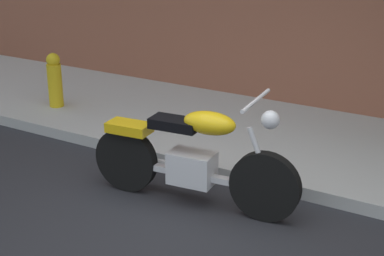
{
  "coord_description": "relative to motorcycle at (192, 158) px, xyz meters",
  "views": [
    {
      "loc": [
        2.28,
        -3.85,
        2.71
      ],
      "look_at": [
        -0.36,
        0.59,
        0.8
      ],
      "focal_mm": 54.41,
      "sensor_mm": 36.0,
      "label": 1
    }
  ],
  "objects": [
    {
      "name": "motorcycle",
      "position": [
        0.0,
        0.0,
        0.0
      ],
      "size": [
        2.17,
        0.7,
        1.18
      ],
      "color": "black",
      "rests_on": "ground"
    },
    {
      "name": "sidewalk",
      "position": [
        0.36,
        1.89,
        -0.42
      ],
      "size": [
        23.89,
        2.53,
        0.14
      ],
      "primitive_type": "cube",
      "color": "#B0B0B0",
      "rests_on": "ground"
    },
    {
      "name": "ground_plane",
      "position": [
        0.36,
        -0.59,
        -0.49
      ],
      "size": [
        60.0,
        60.0,
        0.0
      ],
      "primitive_type": "plane",
      "color": "#28282D"
    },
    {
      "name": "fire_hydrant",
      "position": [
        -3.03,
        1.33,
        -0.03
      ],
      "size": [
        0.2,
        0.2,
        0.91
      ],
      "color": "gold",
      "rests_on": "ground"
    }
  ]
}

